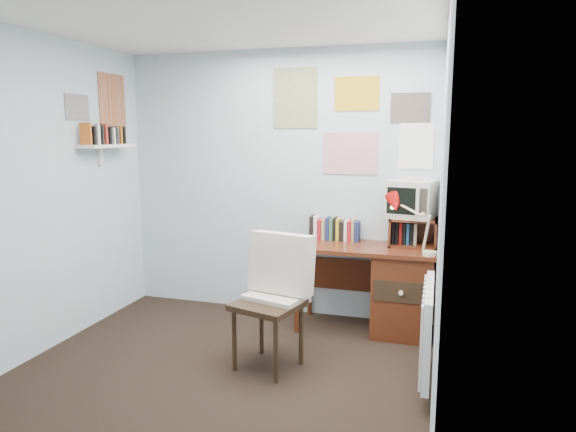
% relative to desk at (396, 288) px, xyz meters
% --- Properties ---
extents(ground, '(3.50, 3.50, 0.00)m').
position_rel_desk_xyz_m(ground, '(-1.17, -1.48, -0.41)').
color(ground, black).
rests_on(ground, ground).
extents(back_wall, '(3.00, 0.02, 2.50)m').
position_rel_desk_xyz_m(back_wall, '(-1.17, 0.27, 0.84)').
color(back_wall, silver).
rests_on(back_wall, ground).
extents(left_wall, '(0.02, 3.50, 2.50)m').
position_rel_desk_xyz_m(left_wall, '(-2.67, -1.48, 0.84)').
color(left_wall, silver).
rests_on(left_wall, ground).
extents(right_wall, '(0.02, 3.50, 2.50)m').
position_rel_desk_xyz_m(right_wall, '(0.33, -1.48, 0.84)').
color(right_wall, silver).
rests_on(right_wall, ground).
extents(ceiling, '(3.00, 3.50, 0.02)m').
position_rel_desk_xyz_m(ceiling, '(-1.17, -1.48, 2.09)').
color(ceiling, white).
rests_on(ceiling, back_wall).
extents(desk, '(1.20, 0.55, 0.76)m').
position_rel_desk_xyz_m(desk, '(0.00, 0.00, 0.00)').
color(desk, '#5D2815').
rests_on(desk, ground).
extents(desk_chair, '(0.61, 0.59, 0.97)m').
position_rel_desk_xyz_m(desk_chair, '(-0.85, -0.96, 0.08)').
color(desk_chair, black).
rests_on(desk_chair, ground).
extents(desk_lamp, '(0.35, 0.32, 0.43)m').
position_rel_desk_xyz_m(desk_lamp, '(0.27, -0.20, 0.57)').
color(desk_lamp, red).
rests_on(desk_lamp, desk).
extents(tv_riser, '(0.40, 0.30, 0.25)m').
position_rel_desk_xyz_m(tv_riser, '(0.12, 0.11, 0.48)').
color(tv_riser, '#5D2815').
rests_on(tv_riser, desk).
extents(crt_tv, '(0.44, 0.41, 0.35)m').
position_rel_desk_xyz_m(crt_tv, '(0.10, 0.13, 0.78)').
color(crt_tv, beige).
rests_on(crt_tv, tv_riser).
extents(book_row, '(0.60, 0.14, 0.22)m').
position_rel_desk_xyz_m(book_row, '(-0.51, 0.18, 0.46)').
color(book_row, '#5D2815').
rests_on(book_row, desk).
extents(radiator, '(0.09, 0.80, 0.60)m').
position_rel_desk_xyz_m(radiator, '(0.29, -0.93, 0.01)').
color(radiator, white).
rests_on(radiator, right_wall).
extents(wall_shelf, '(0.20, 0.62, 0.24)m').
position_rel_desk_xyz_m(wall_shelf, '(-2.57, -0.38, 1.21)').
color(wall_shelf, white).
rests_on(wall_shelf, left_wall).
extents(posters_back, '(1.20, 0.01, 0.90)m').
position_rel_desk_xyz_m(posters_back, '(-0.47, 0.26, 1.44)').
color(posters_back, white).
rests_on(posters_back, back_wall).
extents(posters_left, '(0.01, 0.70, 0.60)m').
position_rel_desk_xyz_m(posters_left, '(-2.67, -0.38, 1.59)').
color(posters_left, white).
rests_on(posters_left, left_wall).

